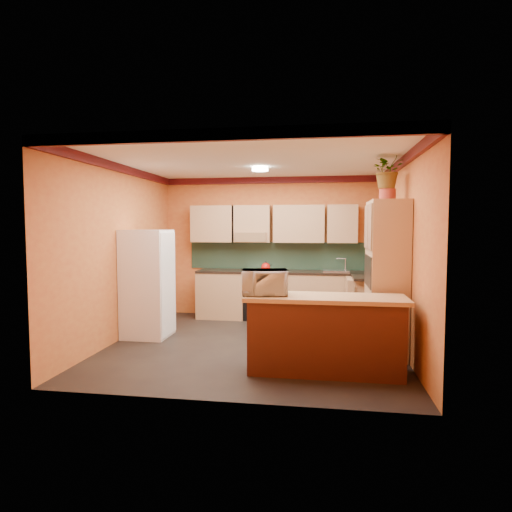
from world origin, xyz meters
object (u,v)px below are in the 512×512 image
(stove, at_px, (261,295))
(microwave, at_px, (265,282))
(pantry, at_px, (386,278))
(base_cabinets_back, at_px, (294,296))
(fridge, at_px, (147,284))
(breakfast_bar, at_px, (325,337))

(stove, relative_size, microwave, 1.67)
(microwave, bearing_deg, pantry, 20.92)
(pantry, xyz_separation_m, microwave, (-1.55, -0.88, 0.03))
(base_cabinets_back, relative_size, fridge, 2.15)
(pantry, xyz_separation_m, breakfast_bar, (-0.82, -0.88, -0.61))
(breakfast_bar, distance_m, microwave, 0.97)
(pantry, bearing_deg, base_cabinets_back, 124.74)
(base_cabinets_back, distance_m, breakfast_bar, 2.93)
(stove, height_order, breakfast_bar, stove)
(stove, xyz_separation_m, fridge, (-1.59, -1.59, 0.39))
(base_cabinets_back, relative_size, pantry, 1.74)
(breakfast_bar, bearing_deg, stove, 112.37)
(stove, xyz_separation_m, microwave, (0.45, -2.88, 0.63))
(pantry, bearing_deg, stove, 135.21)
(pantry, bearing_deg, fridge, 173.56)
(pantry, bearing_deg, microwave, -150.35)
(fridge, bearing_deg, base_cabinets_back, 35.57)
(stove, xyz_separation_m, breakfast_bar, (1.18, -2.88, -0.02))
(stove, distance_m, pantry, 2.89)
(fridge, relative_size, breakfast_bar, 0.94)
(breakfast_bar, xyz_separation_m, microwave, (-0.73, 0.00, 0.64))
(base_cabinets_back, bearing_deg, fridge, -144.43)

